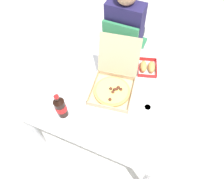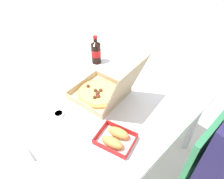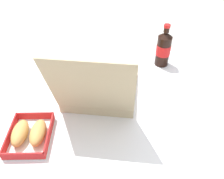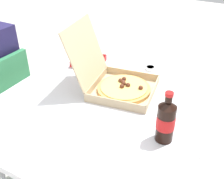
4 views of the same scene
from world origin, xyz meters
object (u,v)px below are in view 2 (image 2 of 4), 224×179
(pizza_box_open, at_px, (103,92))
(bread_side_box, at_px, (116,138))
(chair, at_px, (215,175))
(dipping_sauce_cup, at_px, (59,114))
(paper_menu, at_px, (133,58))
(cola_bottle, at_px, (96,52))

(pizza_box_open, xyz_separation_m, bread_side_box, (0.18, 0.29, -0.02))
(chair, xyz_separation_m, pizza_box_open, (0.19, -0.74, 0.29))
(dipping_sauce_cup, bearing_deg, bread_side_box, 107.03)
(bread_side_box, xyz_separation_m, paper_menu, (-0.67, -0.47, -0.02))
(cola_bottle, xyz_separation_m, paper_menu, (-0.25, 0.16, -0.09))
(cola_bottle, distance_m, paper_menu, 0.31)
(pizza_box_open, distance_m, paper_menu, 0.52)
(pizza_box_open, xyz_separation_m, paper_menu, (-0.49, -0.18, -0.05))
(chair, relative_size, paper_menu, 3.95)
(pizza_box_open, bearing_deg, cola_bottle, -125.35)
(paper_menu, distance_m, dipping_sauce_cup, 0.79)
(cola_bottle, bearing_deg, dipping_sauce_cup, 26.92)
(paper_menu, bearing_deg, chair, 69.59)
(bread_side_box, bearing_deg, cola_bottle, -123.77)
(pizza_box_open, relative_size, paper_menu, 2.15)
(pizza_box_open, bearing_deg, bread_side_box, 58.12)
(chair, xyz_separation_m, bread_side_box, (0.37, -0.45, 0.27))
(pizza_box_open, relative_size, bread_side_box, 2.01)
(pizza_box_open, xyz_separation_m, cola_bottle, (-0.24, -0.33, 0.05))
(chair, relative_size, bread_side_box, 3.69)
(pizza_box_open, height_order, paper_menu, pizza_box_open)
(chair, height_order, dipping_sauce_cup, chair)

